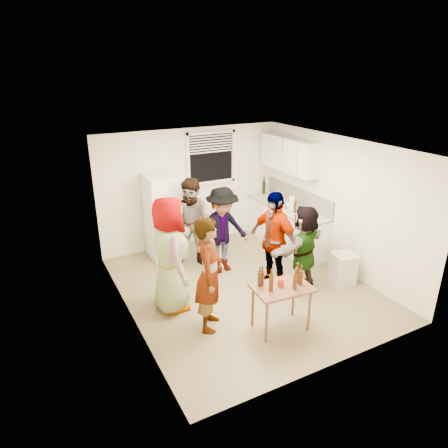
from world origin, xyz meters
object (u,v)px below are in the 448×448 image
red_cup (281,286)px  guest_stripe (210,325)px  blue_cup (301,215)px  guest_black (271,285)px  refrigerator (165,216)px  wine_bottle (264,194)px  beer_bottle_table (271,290)px  trash_bin (343,270)px  guest_back_right (222,270)px  guest_grey (173,307)px  guest_back_left (195,266)px  kettle (288,208)px  guest_orange (300,287)px  beer_bottle_counter (295,213)px  serving_table (280,328)px

red_cup → guest_stripe: (-0.89, 0.51, -0.71)m
blue_cup → guest_black: bearing=-147.1°
refrigerator → guest_black: size_ratio=0.97×
blue_cup → guest_stripe: 3.09m
wine_bottle → beer_bottle_table: bearing=-121.4°
trash_bin → guest_back_right: bearing=140.8°
guest_black → trash_bin: bearing=54.7°
refrigerator → beer_bottle_table: (0.42, -3.16, -0.14)m
blue_cup → guest_stripe: blue_cup is taller
guest_grey → guest_back_left: size_ratio=1.06×
trash_bin → wine_bottle: bearing=88.2°
kettle → guest_orange: bearing=-136.1°
beer_bottle_table → guest_stripe: size_ratio=0.14×
guest_grey → guest_back_left: guest_back_left is taller
wine_bottle → guest_black: bearing=-119.3°
wine_bottle → guest_back_right: (-1.80, -1.39, -0.90)m
kettle → wine_bottle: bearing=65.6°
beer_bottle_table → guest_grey: (-1.02, 1.29, -0.71)m
beer_bottle_counter → guest_stripe: bearing=-150.6°
refrigerator → red_cup: refrigerator is taller
beer_bottle_table → guest_back_left: beer_bottle_table is taller
guest_stripe → guest_back_left: bearing=15.8°
kettle → refrigerator: bearing=141.4°
wine_bottle → trash_bin: wine_bottle is taller
beer_bottle_counter → guest_black: 1.71m
guest_back_right → guest_orange: size_ratio=1.09×
trash_bin → blue_cup: bearing=91.7°
wine_bottle → serving_table: (-1.88, -3.40, -0.90)m
wine_bottle → guest_orange: (-0.85, -2.58, -0.90)m
wine_bottle → guest_black: 2.78m
red_cup → guest_back_right: red_cup is taller
serving_table → guest_back_right: size_ratio=0.50×
blue_cup → guest_grey: blue_cup is taller
wine_bottle → serving_table: size_ratio=0.36×
kettle → guest_orange: size_ratio=0.15×
guest_back_left → guest_orange: size_ratio=1.16×
wine_bottle → trash_bin: (-0.09, -2.79, -0.65)m
beer_bottle_counter → guest_orange: 1.66m
refrigerator → guest_orange: 2.98m
trash_bin → red_cup: (-1.79, -0.58, 0.46)m
blue_cup → guest_black: (-1.16, -0.75, -0.90)m
wine_bottle → red_cup: wine_bottle is taller
guest_back_right → trash_bin: bearing=-42.4°
beer_bottle_counter → guest_grey: (-2.94, -0.74, -0.90)m
guest_orange → beer_bottle_counter: bearing=-140.4°
wine_bottle → blue_cup: wine_bottle is taller
red_cup → kettle: bearing=51.9°
beer_bottle_counter → red_cup: bearing=-131.1°
guest_stripe → wine_bottle: bearing=-11.0°
wine_bottle → blue_cup: size_ratio=2.77×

